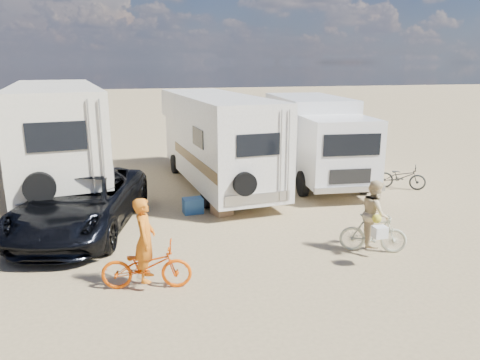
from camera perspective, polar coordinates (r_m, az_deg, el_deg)
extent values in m
plane|color=tan|center=(9.94, 2.43, -10.65)|extent=(140.00, 140.00, 0.00)
imported|color=black|center=(12.40, -19.22, -2.62)|extent=(3.76, 5.81, 1.49)
imported|color=#E64F03|center=(9.03, -11.60, -10.48)|extent=(1.80, 0.91, 0.90)
imported|color=#B8BD9F|center=(10.88, 16.30, -6.39)|extent=(1.55, 0.98, 0.90)
imported|color=orange|center=(8.89, -11.72, -8.36)|extent=(0.49, 0.65, 1.62)
imported|color=#CCB484|center=(10.77, 16.41, -4.88)|extent=(0.81, 0.90, 1.51)
imported|color=#232623|center=(16.57, 19.51, 0.38)|extent=(1.64, 1.35, 0.84)
cube|color=#29578A|center=(13.22, -5.90, -3.20)|extent=(0.59, 0.45, 0.44)
cube|color=#926E4B|center=(13.05, -2.30, -3.49)|extent=(0.63, 0.63, 0.39)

